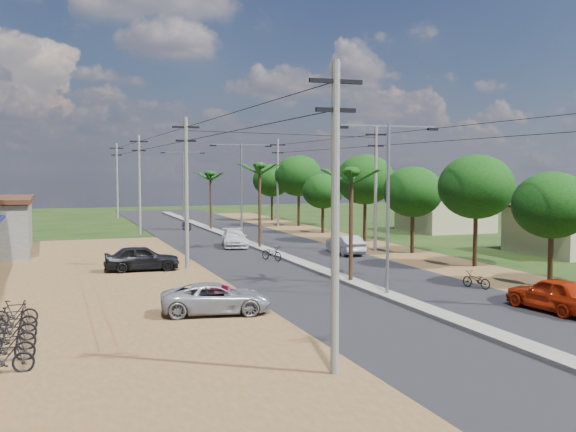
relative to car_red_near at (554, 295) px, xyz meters
name	(u,v)px	position (x,y,z in m)	size (l,w,h in m)	color
ground	(387,297)	(-5.00, 5.23, -0.73)	(160.00, 160.00, 0.00)	black
road	(282,257)	(-5.00, 20.23, -0.71)	(12.00, 110.00, 0.04)	black
median	(268,251)	(-5.00, 23.23, -0.64)	(1.00, 90.00, 0.18)	#605E56
dirt_lot_west	(44,287)	(-20.00, 13.23, -0.71)	(18.00, 46.00, 0.04)	#503E1B
dirt_shoulder_east	(394,252)	(3.50, 20.23, -0.71)	(5.00, 90.00, 0.03)	#503E1B
house_east_near	(575,220)	(15.00, 15.23, 1.67)	(7.60, 7.50, 4.60)	tan
house_east_far	(445,206)	(16.00, 33.23, 1.67)	(7.60, 7.50, 4.60)	tan
tree_east_b	(552,205)	(4.30, 5.23, 3.39)	(4.00, 4.00, 5.83)	black
tree_east_c	(476,187)	(4.70, 12.23, 4.14)	(4.60, 4.60, 6.83)	black
tree_east_d	(413,192)	(4.40, 19.23, 3.61)	(4.20, 4.20, 6.13)	black
tree_east_e	(365,180)	(4.60, 27.23, 4.36)	(4.80, 4.80, 7.14)	black
tree_east_f	(323,191)	(4.20, 35.23, 3.16)	(3.80, 3.80, 5.52)	black
tree_east_g	(299,176)	(4.80, 43.23, 4.51)	(5.00, 5.00, 7.38)	black
tree_east_h	(272,180)	(4.50, 51.23, 3.91)	(4.40, 4.40, 6.52)	black
palm_median_near	(351,177)	(-5.00, 9.23, 4.81)	(2.00, 2.00, 6.15)	black
palm_median_mid	(260,170)	(-5.00, 25.23, 5.17)	(2.00, 2.00, 6.55)	black
palm_median_far	(211,176)	(-5.00, 41.23, 4.54)	(2.00, 2.00, 5.85)	black
streetlight_near	(388,194)	(-5.00, 5.23, 4.06)	(5.10, 0.18, 8.00)	gray
streetlight_mid	(241,183)	(-5.00, 30.23, 4.06)	(5.10, 0.18, 8.00)	gray
streetlight_far	(183,179)	(-5.00, 55.23, 4.06)	(5.10, 0.18, 8.00)	gray
utility_pole_w_a	(335,211)	(-12.00, -4.77, 4.03)	(1.60, 0.24, 9.00)	#605E56
utility_pole_w_b	(186,189)	(-12.00, 17.23, 4.03)	(1.60, 0.24, 9.00)	#605E56
utility_pole_w_c	(139,182)	(-12.00, 39.23, 4.03)	(1.60, 0.24, 9.00)	#605E56
utility_pole_w_d	(117,179)	(-12.00, 60.23, 4.03)	(1.60, 0.24, 9.00)	#605E56
utility_pole_e_b	(376,186)	(2.50, 21.23, 4.03)	(1.60, 0.24, 9.00)	#605E56
utility_pole_e_c	(278,181)	(2.50, 43.23, 4.03)	(1.60, 0.24, 9.00)	#605E56
car_red_near	(554,295)	(0.00, 0.00, 0.00)	(1.71, 4.26, 1.45)	#9C2108
car_silver_mid	(345,245)	(-0.35, 20.18, -0.05)	(1.43, 4.09, 1.35)	gray
car_white_far	(234,239)	(-6.50, 26.90, -0.07)	(1.83, 4.50, 1.31)	beige
car_parked_silver	(216,299)	(-13.32, 4.30, -0.10)	(2.08, 4.50, 1.25)	gray
car_parked_dark	(142,259)	(-14.67, 17.16, 0.01)	(1.74, 4.32, 1.47)	black
moto_rider_east	(476,281)	(0.20, 5.70, -0.31)	(0.56, 1.59, 0.84)	black
moto_rider_west_a	(272,254)	(-6.20, 18.72, -0.24)	(0.64, 1.83, 0.96)	black
moto_rider_west_b	(186,225)	(-7.25, 41.94, -0.15)	(0.54, 1.90, 1.14)	black
roadside_sign	(220,297)	(-13.00, 5.02, -0.16)	(0.55, 1.30, 1.13)	#9A0E3B
parked_scooter_row	(10,333)	(-20.99, 1.60, -0.23)	(1.70, 7.11, 1.00)	black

